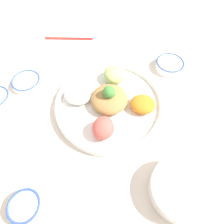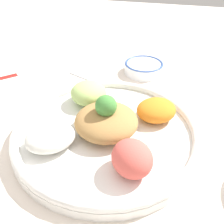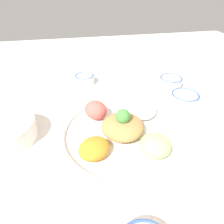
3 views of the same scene
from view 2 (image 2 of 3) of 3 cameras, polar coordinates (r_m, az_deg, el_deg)
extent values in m
plane|color=silver|center=(0.56, -1.72, -7.02)|extent=(2.40, 2.40, 0.00)
cylinder|color=white|center=(0.56, -1.10, -4.93)|extent=(0.40, 0.40, 0.02)
torus|color=white|center=(0.56, -1.11, -3.77)|extent=(0.40, 0.40, 0.02)
ellipsoid|color=orange|center=(0.59, 9.62, 0.42)|extent=(0.12, 0.12, 0.04)
ellipsoid|color=#B7DB7A|center=(0.63, -5.11, 4.13)|extent=(0.12, 0.12, 0.05)
ellipsoid|color=white|center=(0.52, -13.29, -5.47)|extent=(0.13, 0.12, 0.04)
ellipsoid|color=#E55B51|center=(0.46, 4.40, -10.02)|extent=(0.10, 0.11, 0.06)
ellipsoid|color=#AD7F47|center=(0.54, -1.14, -2.06)|extent=(0.13, 0.13, 0.05)
sphere|color=#478E3D|center=(0.52, -1.19, 1.34)|extent=(0.04, 0.04, 0.04)
cylinder|color=white|center=(0.82, 6.91, 9.46)|extent=(0.12, 0.12, 0.03)
torus|color=#38569E|center=(0.82, 6.99, 10.34)|extent=(0.12, 0.12, 0.01)
cylinder|color=#DBB251|center=(0.82, 6.97, 10.16)|extent=(0.10, 0.10, 0.00)
cube|color=silver|center=(0.80, -6.60, 7.78)|extent=(0.09, 0.05, 0.01)
ellipsoid|color=silver|center=(0.84, -9.86, 8.95)|extent=(0.05, 0.05, 0.01)
camera|label=1|loc=(0.30, 100.78, 47.05)|focal=30.00mm
camera|label=3|loc=(0.84, 17.63, 37.70)|focal=30.00mm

